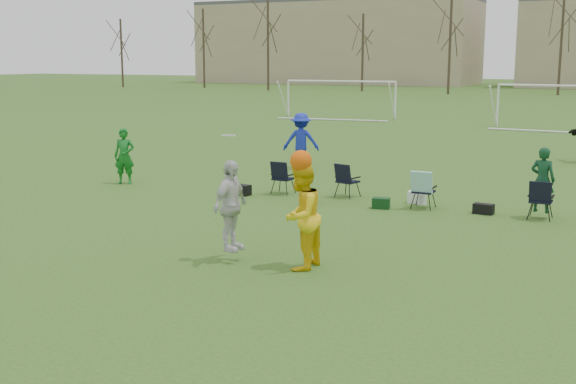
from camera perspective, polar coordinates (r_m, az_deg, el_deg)
The scene contains 8 objects.
ground at distance 13.36m, azimuth -9.62°, elevation -6.55°, with size 260.00×260.00×0.00m, color #2D571B.
fielder_green_near at distance 23.13m, azimuth -12.80°, elevation 2.79°, with size 0.64×0.42×1.75m, color #136C20.
fielder_blue at distance 25.77m, azimuth 1.04°, elevation 4.07°, with size 1.28×0.73×1.97m, color #1728AF.
center_contest at distance 13.52m, azimuth -0.89°, elevation -1.52°, with size 2.04×1.18×2.48m.
sideline_setup at distance 19.43m, azimuth 10.02°, elevation 0.43°, with size 8.77×1.89×1.77m.
goal_left at distance 47.73m, azimuth 4.18°, elevation 8.15°, with size 7.39×0.76×2.46m.
goal_mid at distance 42.58m, azimuth 21.10°, elevation 7.20°, with size 7.40×0.63×2.46m.
tree_line at distance 80.57m, azimuth 20.83°, elevation 10.72°, with size 110.28×3.28×11.40m.
Camera 1 is at (7.43, -10.39, 3.89)m, focal length 45.00 mm.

